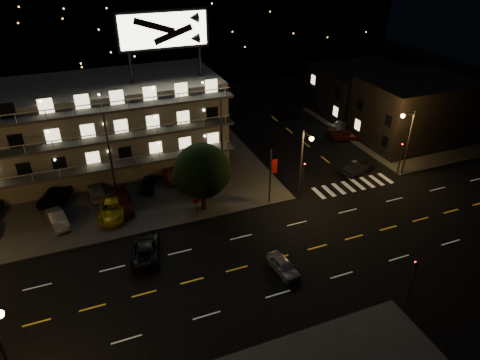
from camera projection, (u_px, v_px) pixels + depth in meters
name	position (u px, v px, depth m)	size (l,w,h in m)	color
ground	(258.00, 263.00, 37.55)	(140.00, 140.00, 0.00)	black
curb_nw	(77.00, 185.00, 49.14)	(44.00, 24.00, 0.15)	#3C3B39
curb_ne	(389.00, 129.00, 63.16)	(16.00, 24.00, 0.15)	#3C3B39
motel	(102.00, 125.00, 50.92)	(28.00, 13.80, 18.10)	gray
side_bldg_front	(414.00, 111.00, 57.85)	(14.06, 10.00, 8.50)	black
side_bldg_back	(360.00, 90.00, 67.88)	(14.06, 12.00, 7.00)	black
hill_backdrop	(93.00, 12.00, 85.21)	(120.00, 25.00, 24.00)	black
streetlight_nc	(303.00, 158.00, 44.16)	(0.44, 1.92, 8.00)	#2D2D30
streetlight_ne	(407.00, 137.00, 48.80)	(1.92, 0.44, 8.00)	#2D2D30
signal_nw	(303.00, 175.00, 45.97)	(0.20, 0.27, 4.60)	#2D2D30
signal_sw	(413.00, 278.00, 32.29)	(0.20, 0.27, 4.60)	#2D2D30
signal_ne	(401.00, 155.00, 50.11)	(0.27, 0.20, 4.60)	#2D2D30
banner_north	(271.00, 175.00, 44.21)	(0.83, 0.16, 6.40)	#2D2D30
stop_sign	(196.00, 204.00, 42.63)	(0.91, 0.11, 2.61)	#2D2D30
tree	(202.00, 172.00, 42.55)	(5.81, 5.60, 7.32)	black
lot_car_1	(58.00, 219.00, 41.93)	(1.42, 4.06, 1.34)	#9C9CA1
lot_car_2	(112.00, 209.00, 43.34)	(2.51, 5.45, 1.51)	gold
lot_car_3	(122.00, 203.00, 44.31)	(2.00, 4.91, 1.42)	#5B190D
lot_car_4	(193.00, 187.00, 47.07)	(1.73, 4.29, 1.46)	#9C9CA1
lot_car_6	(57.00, 193.00, 45.89)	(2.50, 5.43, 1.51)	black
lot_car_7	(97.00, 191.00, 46.51)	(1.76, 4.33, 1.26)	#9C9CA1
lot_car_8	(148.00, 183.00, 47.98)	(1.47, 3.65, 1.24)	black
lot_car_9	(169.00, 174.00, 49.79)	(1.47, 4.21, 1.39)	#5B190D
side_car_0	(358.00, 168.00, 51.24)	(1.55, 4.44, 1.46)	black
side_car_1	(347.00, 135.00, 59.84)	(2.10, 4.56, 1.27)	#5B190D
side_car_2	(343.00, 125.00, 62.62)	(2.04, 5.02, 1.46)	#9C9CA1
side_car_3	(287.00, 114.00, 66.86)	(1.51, 3.75, 1.28)	black
road_car_east	(283.00, 266.00, 36.32)	(1.49, 3.71, 1.26)	#9C9CA1
road_car_west	(145.00, 248.00, 38.19)	(2.40, 5.21, 1.45)	black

